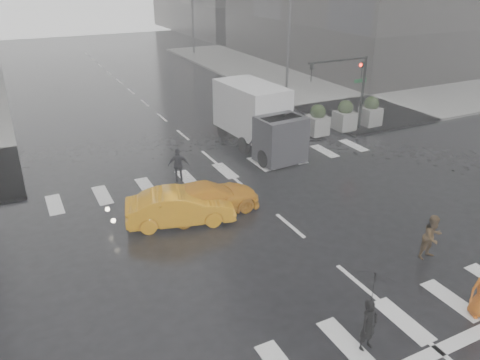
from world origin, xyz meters
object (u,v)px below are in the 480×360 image
box_truck (259,116)px  pedestrian_brown (432,237)px  taxi_mid (180,207)px  traffic_signal_pole (351,80)px

box_truck → pedestrian_brown: bearing=-93.4°
taxi_mid → box_truck: bearing=-34.2°
traffic_signal_pole → taxi_mid: traffic_signal_pole is taller
pedestrian_brown → box_truck: box_truck is taller
traffic_signal_pole → box_truck: traffic_signal_pole is taller
traffic_signal_pole → pedestrian_brown: 13.58m
pedestrian_brown → taxi_mid: pedestrian_brown is taller
pedestrian_brown → taxi_mid: size_ratio=0.39×
traffic_signal_pole → box_truck: 6.17m
traffic_signal_pole → taxi_mid: size_ratio=1.08×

